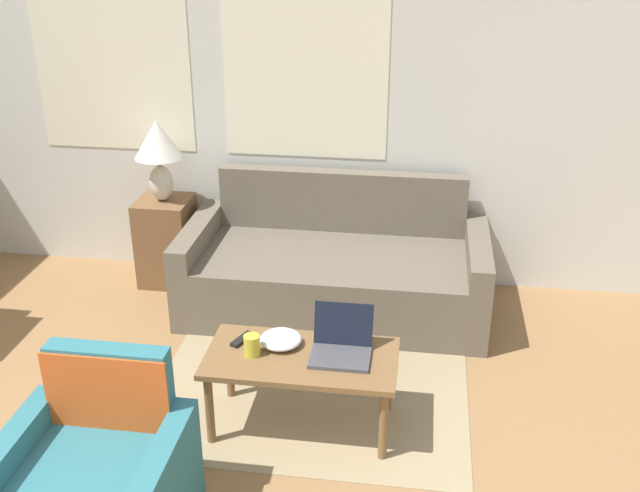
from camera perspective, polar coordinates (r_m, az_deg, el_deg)
wall_back at (r=5.25m, az=-7.57°, el=11.41°), size 6.34×0.06×2.60m
rug at (r=4.53m, az=-0.06°, el=-8.61°), size 1.74×2.04×0.01m
couch at (r=5.00m, az=1.19°, el=-1.87°), size 1.98×0.93×0.84m
side_table at (r=5.42m, az=-11.59°, el=0.39°), size 0.36×0.36×0.62m
table_lamp at (r=5.18m, az=-12.23°, el=7.32°), size 0.32×0.32×0.56m
coffee_table at (r=3.82m, az=-1.42°, el=-9.02°), size 0.97×0.49×0.43m
laptop at (r=3.77m, az=1.64°, el=-7.53°), size 0.30×0.28×0.23m
cup_navy at (r=3.78m, az=-5.21°, el=-7.54°), size 0.08×0.08×0.11m
snack_bowl at (r=3.86m, az=-3.01°, el=-7.11°), size 0.22×0.22×0.06m
tv_remote at (r=3.92m, az=-5.95°, el=-7.08°), size 0.10×0.16×0.02m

